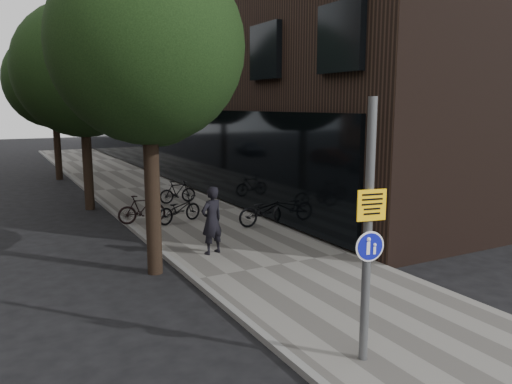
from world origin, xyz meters
TOP-DOWN VIEW (x-y plane):
  - ground at (0.00, 0.00)m, footprint 120.00×120.00m
  - sidewalk at (0.25, 10.00)m, footprint 4.50×60.00m
  - curb_edge at (-2.00, 10.00)m, footprint 0.15×60.00m
  - building_right_dark_brick at (8.50, 22.00)m, footprint 12.00×40.00m
  - street_tree_near at (-2.53, 4.64)m, footprint 4.40×4.40m
  - street_tree_mid at (-2.53, 13.14)m, footprint 5.00×5.00m
  - street_tree_far at (-2.53, 22.14)m, footprint 5.00×5.00m
  - signpost at (-1.06, -1.28)m, footprint 0.46×0.13m
  - pedestrian at (-0.90, 4.98)m, footprint 0.75×0.60m
  - parked_bike_facade_near at (1.89, 7.06)m, footprint 1.92×0.69m
  - parked_bike_facade_far at (0.66, 12.05)m, footprint 1.51×0.44m
  - parked_bike_curb_near at (-0.45, 8.78)m, footprint 1.83×1.10m
  - parked_bike_curb_far at (-1.57, 9.27)m, footprint 1.61×0.58m

SIDE VIEW (x-z plane):
  - ground at x=0.00m, z-range 0.00..0.00m
  - sidewalk at x=0.25m, z-range 0.00..0.12m
  - curb_edge at x=-2.00m, z-range 0.00..0.13m
  - parked_bike_facade_far at x=0.66m, z-range 0.12..1.02m
  - parked_bike_curb_near at x=-0.45m, z-range 0.12..1.03m
  - parked_bike_curb_far at x=-1.57m, z-range 0.12..1.07m
  - parked_bike_facade_near at x=1.89m, z-range 0.12..1.12m
  - pedestrian at x=-0.90m, z-range 0.12..1.92m
  - signpost at x=-1.06m, z-range 0.14..4.15m
  - street_tree_near at x=-2.53m, z-range 1.36..8.86m
  - street_tree_mid at x=-2.53m, z-range 1.21..9.01m
  - street_tree_far at x=-2.53m, z-range 1.21..9.01m
  - building_right_dark_brick at x=8.50m, z-range 0.00..18.00m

